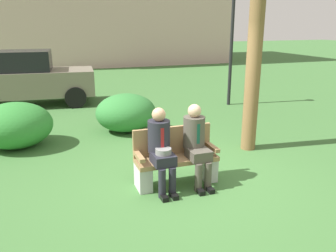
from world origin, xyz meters
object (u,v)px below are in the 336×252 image
seated_man_right (196,141)px  parked_car_near (27,78)px  shrub_near_bench (126,113)px  shrub_mid_lawn (15,125)px  park_bench (175,160)px  street_lamp (232,34)px  seated_man_left (161,145)px

seated_man_right → parked_car_near: parked_car_near is taller
shrub_near_bench → shrub_mid_lawn: (-2.39, -0.34, 0.02)m
park_bench → shrub_near_bench: bearing=92.1°
seated_man_right → street_lamp: size_ratio=0.36×
park_bench → shrub_mid_lawn: shrub_mid_lawn is taller
seated_man_right → street_lamp: (3.26, 4.75, 1.44)m
park_bench → street_lamp: 6.10m
seated_man_right → street_lamp: 5.94m
seated_man_right → seated_man_left: bearing=-179.3°
seated_man_left → shrub_mid_lawn: bearing=128.6°
shrub_mid_lawn → street_lamp: bearing=18.0°
park_bench → seated_man_right: (0.30, -0.12, 0.32)m
shrub_near_bench → seated_man_right: bearing=-82.5°
seated_man_right → shrub_mid_lawn: size_ratio=0.85×
shrub_near_bench → shrub_mid_lawn: 2.42m
park_bench → shrub_mid_lawn: size_ratio=0.87×
park_bench → parked_car_near: bearing=109.5°
seated_man_right → parked_car_near: size_ratio=0.32×
park_bench → seated_man_right: seated_man_right is taller
shrub_near_bench → street_lamp: street_lamp is taller
shrub_mid_lawn → shrub_near_bench: bearing=8.1°
parked_car_near → street_lamp: street_lamp is taller
seated_man_left → street_lamp: 6.28m
seated_man_left → shrub_near_bench: bearing=86.9°
parked_car_near → street_lamp: 6.39m
park_bench → shrub_mid_lawn: bearing=133.3°
park_bench → seated_man_right: size_ratio=1.02×
shrub_mid_lawn → street_lamp: size_ratio=0.43×
seated_man_left → park_bench: bearing=24.2°
shrub_near_bench → parked_car_near: parked_car_near is taller
parked_car_near → shrub_mid_lawn: bearing=-92.1°
seated_man_right → shrub_near_bench: bearing=97.5°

